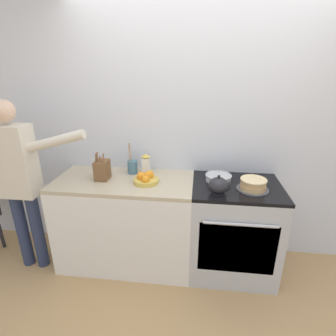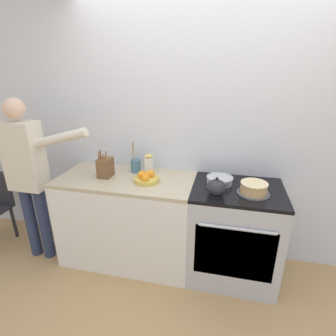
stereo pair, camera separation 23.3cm
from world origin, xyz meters
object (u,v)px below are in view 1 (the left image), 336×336
object	(u,v)px
knife_block	(102,170)
milk_carton	(146,164)
stove_range	(233,229)
fruit_bowl	(146,179)
person_baker	(18,175)
layer_cake	(253,185)
tea_kettle	(218,185)
utensil_crock	(132,166)
mixing_bowl	(218,178)

from	to	relation	value
knife_block	milk_carton	size ratio (longest dim) A/B	1.30
stove_range	fruit_bowl	distance (m)	0.96
person_baker	milk_carton	bearing A→B (deg)	27.02
knife_block	fruit_bowl	xyz separation A→B (m)	(0.42, -0.03, -0.06)
layer_cake	tea_kettle	bearing A→B (deg)	-162.34
tea_kettle	milk_carton	xyz separation A→B (m)	(-0.68, 0.35, 0.03)
fruit_bowl	knife_block	bearing A→B (deg)	176.10
fruit_bowl	milk_carton	size ratio (longest dim) A/B	1.12
layer_cake	tea_kettle	distance (m)	0.32
utensil_crock	milk_carton	world-z (taller)	utensil_crock
tea_kettle	fruit_bowl	world-z (taller)	tea_kettle
stove_range	utensil_crock	bearing A→B (deg)	169.98
fruit_bowl	utensil_crock	bearing A→B (deg)	130.55
layer_cake	stove_range	bearing A→B (deg)	148.14
tea_kettle	knife_block	distance (m)	1.08
mixing_bowl	milk_carton	size ratio (longest dim) A/B	1.18
mixing_bowl	fruit_bowl	size ratio (longest dim) A/B	1.05
layer_cake	tea_kettle	size ratio (longest dim) A/B	1.37
knife_block	tea_kettle	bearing A→B (deg)	-8.86
stove_range	milk_carton	distance (m)	1.04
stove_range	person_baker	world-z (taller)	person_baker
knife_block	milk_carton	xyz separation A→B (m)	(0.38, 0.18, 0.00)
stove_range	milk_carton	xyz separation A→B (m)	(-0.87, 0.18, 0.55)
mixing_bowl	fruit_bowl	xyz separation A→B (m)	(-0.66, -0.11, 0.01)
layer_cake	milk_carton	bearing A→B (deg)	165.54
stove_range	utensil_crock	xyz separation A→B (m)	(-1.01, 0.18, 0.53)
knife_block	utensil_crock	bearing A→B (deg)	36.89
layer_cake	knife_block	size ratio (longest dim) A/B	1.02
milk_carton	person_baker	distance (m)	1.16
knife_block	fruit_bowl	size ratio (longest dim) A/B	1.16
mixing_bowl	utensil_crock	xyz separation A→B (m)	(-0.84, 0.10, 0.04)
stove_range	layer_cake	distance (m)	0.52
stove_range	tea_kettle	bearing A→B (deg)	-137.11
stove_range	knife_block	distance (m)	1.36
knife_block	milk_carton	bearing A→B (deg)	25.76
stove_range	mixing_bowl	xyz separation A→B (m)	(-0.17, 0.08, 0.49)
tea_kettle	person_baker	size ratio (longest dim) A/B	0.12
stove_range	tea_kettle	size ratio (longest dim) A/B	4.60
mixing_bowl	utensil_crock	size ratio (longest dim) A/B	0.78
tea_kettle	layer_cake	bearing A→B (deg)	17.66
stove_range	knife_block	xyz separation A→B (m)	(-1.25, -0.00, 0.55)
layer_cake	fruit_bowl	bearing A→B (deg)	177.48
layer_cake	mixing_bowl	size ratio (longest dim) A/B	1.12
mixing_bowl	knife_block	world-z (taller)	knife_block
knife_block	utensil_crock	size ratio (longest dim) A/B	0.86
fruit_bowl	milk_carton	distance (m)	0.22
tea_kettle	mixing_bowl	distance (m)	0.25
stove_range	fruit_bowl	bearing A→B (deg)	-177.79
mixing_bowl	tea_kettle	bearing A→B (deg)	-93.73
layer_cake	milk_carton	xyz separation A→B (m)	(-0.98, 0.25, 0.05)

